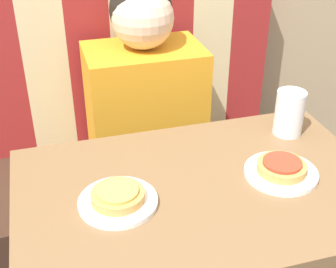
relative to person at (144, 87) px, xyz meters
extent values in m
cube|color=#382319|center=(0.00, 0.00, -0.54)|extent=(1.06, 0.52, 0.47)
cube|color=maroon|center=(-0.45, 0.21, -0.02)|extent=(0.15, 0.08, 0.58)
cube|color=beige|center=(-0.30, 0.21, -0.02)|extent=(0.15, 0.08, 0.58)
cube|color=maroon|center=(-0.15, 0.21, -0.02)|extent=(0.15, 0.08, 0.58)
cube|color=beige|center=(0.00, 0.21, -0.02)|extent=(0.15, 0.08, 0.58)
cube|color=maroon|center=(0.15, 0.21, -0.02)|extent=(0.15, 0.08, 0.58)
cube|color=beige|center=(0.30, 0.21, -0.02)|extent=(0.15, 0.08, 0.58)
cube|color=maroon|center=(0.45, 0.21, -0.02)|extent=(0.15, 0.08, 0.58)
cube|color=brown|center=(0.00, -0.56, -0.02)|extent=(0.85, 0.56, 0.03)
cube|color=orange|center=(0.00, 0.00, -0.08)|extent=(0.38, 0.25, 0.44)
sphere|color=beige|center=(0.00, 0.00, 0.23)|extent=(0.19, 0.19, 0.19)
sphere|color=black|center=(0.00, 0.02, 0.25)|extent=(0.20, 0.20, 0.20)
cylinder|color=white|center=(-0.20, -0.57, 0.00)|extent=(0.18, 0.18, 0.01)
cylinder|color=white|center=(0.20, -0.57, 0.00)|extent=(0.18, 0.18, 0.01)
cylinder|color=#C68E47|center=(-0.20, -0.57, 0.02)|extent=(0.12, 0.12, 0.02)
cylinder|color=gold|center=(-0.20, -0.57, 0.03)|extent=(0.09, 0.09, 0.01)
cylinder|color=#C68E47|center=(0.20, -0.57, 0.02)|extent=(0.12, 0.12, 0.02)
cylinder|color=#B73823|center=(0.20, -0.57, 0.03)|extent=(0.09, 0.09, 0.01)
cylinder|color=silver|center=(0.31, -0.40, 0.06)|extent=(0.08, 0.08, 0.12)
camera|label=1|loc=(-0.31, -1.38, 0.65)|focal=50.00mm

